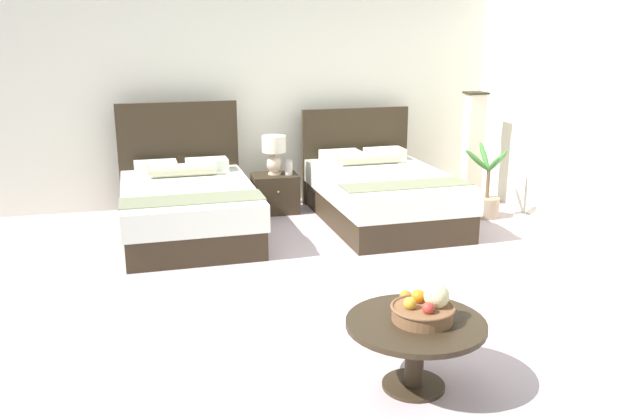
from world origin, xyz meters
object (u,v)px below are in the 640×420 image
object	(u,v)px
vase	(289,167)
coffee_table	(415,336)
fruit_bowl	(425,309)
floor_lamp_corner	(472,150)
bed_near_corner	(382,194)
nightstand	(275,193)
potted_palm	(487,198)
table_lamp	(274,151)
loose_apple	(423,298)
bed_near_window	(188,206)
loose_orange	(406,296)

from	to	relation	value
vase	coffee_table	size ratio (longest dim) A/B	0.21
fruit_bowl	floor_lamp_corner	distance (m)	4.60
floor_lamp_corner	bed_near_corner	bearing A→B (deg)	-162.56
nightstand	coffee_table	bearing A→B (deg)	-88.55
floor_lamp_corner	potted_palm	bearing A→B (deg)	-97.08
table_lamp	nightstand	bearing A→B (deg)	-90.00
bed_near_corner	loose_apple	size ratio (longest dim) A/B	29.25
bed_near_window	bed_near_corner	bearing A→B (deg)	-0.22
coffee_table	fruit_bowl	bearing A→B (deg)	1.62
nightstand	vase	distance (m)	0.36
vase	bed_near_window	bearing A→B (deg)	-153.11
bed_near_corner	coffee_table	xyz separation A→B (m)	(-1.02, -3.56, 0.03)
vase	potted_palm	size ratio (longest dim) A/B	0.20
nightstand	potted_palm	size ratio (longest dim) A/B	0.62
bed_near_window	coffee_table	bearing A→B (deg)	-71.68
bed_near_window	bed_near_corner	distance (m)	2.21
loose_apple	potted_palm	world-z (taller)	potted_palm
nightstand	fruit_bowl	size ratio (longest dim) A/B	1.37
coffee_table	loose_apple	distance (m)	0.31
bed_near_window	loose_apple	bearing A→B (deg)	-68.33
vase	fruit_bowl	xyz separation A→B (m)	(-0.00, -4.20, -0.03)
table_lamp	coffee_table	size ratio (longest dim) A/B	0.54
bed_near_window	loose_orange	distance (m)	3.51
fruit_bowl	potted_palm	distance (m)	4.08
coffee_table	bed_near_window	bearing A→B (deg)	108.32
loose_orange	fruit_bowl	bearing A→B (deg)	-87.61
fruit_bowl	potted_palm	size ratio (longest dim) A/B	0.45
vase	floor_lamp_corner	distance (m)	2.31
bed_near_corner	floor_lamp_corner	bearing A→B (deg)	17.44
nightstand	vase	world-z (taller)	vase
table_lamp	fruit_bowl	size ratio (longest dim) A/B	1.18
bed_near_window	loose_orange	world-z (taller)	bed_near_window
potted_palm	coffee_table	bearing A→B (deg)	-123.71
bed_near_corner	coffee_table	bearing A→B (deg)	-106.03
bed_near_window	fruit_bowl	world-z (taller)	bed_near_window
bed_near_window	table_lamp	distance (m)	1.35
coffee_table	floor_lamp_corner	bearing A→B (deg)	59.47
bed_near_window	table_lamp	size ratio (longest dim) A/B	4.49
vase	loose_apple	bearing A→B (deg)	-88.76
table_lamp	floor_lamp_corner	size ratio (longest dim) A/B	0.33
loose_apple	floor_lamp_corner	world-z (taller)	floor_lamp_corner
bed_near_window	vase	size ratio (longest dim) A/B	11.79
nightstand	coffee_table	size ratio (longest dim) A/B	0.63
bed_near_window	loose_apple	distance (m)	3.59
fruit_bowl	loose_apple	xyz separation A→B (m)	(0.09, 0.24, -0.04)
coffee_table	table_lamp	bearing A→B (deg)	91.44
fruit_bowl	floor_lamp_corner	xyz separation A→B (m)	(2.29, 3.98, 0.18)
loose_apple	nightstand	bearing A→B (deg)	93.55
loose_orange	floor_lamp_corner	size ratio (longest dim) A/B	0.06
table_lamp	loose_orange	distance (m)	3.99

